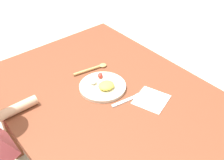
{
  "coord_description": "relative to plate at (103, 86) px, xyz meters",
  "views": [
    {
      "loc": [
        0.78,
        -0.67,
        1.66
      ],
      "look_at": [
        -0.12,
        0.08,
        0.75
      ],
      "focal_mm": 44.49,
      "sensor_mm": 36.0,
      "label": 1
    }
  ],
  "objects": [
    {
      "name": "dining_table",
      "position": [
        0.11,
        -0.01,
        -0.09
      ],
      "size": [
        1.41,
        0.96,
        0.73
      ],
      "color": "brown",
      "rests_on": "ground_plane"
    },
    {
      "name": "plate",
      "position": [
        0.0,
        0.0,
        0.0
      ],
      "size": [
        0.25,
        0.25,
        0.05
      ],
      "color": "beige",
      "rests_on": "dining_table"
    },
    {
      "name": "fork",
      "position": [
        0.16,
        0.05,
        -0.01
      ],
      "size": [
        0.05,
        0.22,
        0.01
      ],
      "rotation": [
        0.0,
        0.0,
        1.42
      ],
      "color": "silver",
      "rests_on": "dining_table"
    },
    {
      "name": "spoon",
      "position": [
        -0.17,
        0.06,
        -0.0
      ],
      "size": [
        0.06,
        0.21,
        0.02
      ],
      "rotation": [
        0.0,
        0.0,
        1.4
      ],
      "color": "tan",
      "rests_on": "dining_table"
    },
    {
      "name": "napkin",
      "position": [
        0.23,
        0.13,
        -0.01
      ],
      "size": [
        0.19,
        0.2,
        0.0
      ],
      "primitive_type": "cube",
      "rotation": [
        0.0,
        0.0,
        0.33
      ],
      "color": "white",
      "rests_on": "dining_table"
    }
  ]
}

